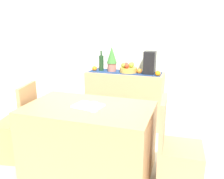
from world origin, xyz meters
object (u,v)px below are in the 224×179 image
Objects in this scene: chair_by_corner at (178,164)px; coffee_cup at (93,107)px; potted_plant at (112,58)px; chair_near_window at (18,137)px; dining_table at (89,140)px; open_book at (88,106)px; wine_bottle at (101,63)px; fruit_bowl at (128,70)px; sideboard_console at (125,98)px; coffee_maker at (150,63)px.

coffee_cup is at bearing -173.12° from chair_by_corner.
chair_near_window is (-0.71, -1.35, -0.76)m from potted_plant.
dining_table is 4.59× the size of open_book.
coffee_cup is at bearing -72.51° from wine_bottle.
wine_bottle is (-0.43, 0.00, 0.08)m from fruit_bowl.
open_book is (-0.02, -1.36, 0.34)m from sideboard_console.
coffee_maker reaches higher than chair_near_window.
coffee_cup is at bearing -45.62° from dining_table.
coffee_maker is 1.62m from chair_by_corner.
potted_plant is at bearing 108.51° from open_book.
potted_plant reaches higher than chair_by_corner.
sideboard_console is at bearing 55.69° from chair_near_window.
open_book is at bearing -81.93° from potted_plant.
chair_near_window is at bearing -133.65° from coffee_maker.
dining_table is 1.43× the size of chair_by_corner.
coffee_cup is (0.10, -0.10, 0.03)m from open_book.
fruit_bowl is 1.37m from open_book.
open_book is 0.31× the size of chair_by_corner.
fruit_bowl is 0.83× the size of wine_bottle.
fruit_bowl is at bearing 87.05° from dining_table.
fruit_bowl is at bearing 0.00° from wine_bottle.
chair_near_window is (-0.92, -1.35, -0.15)m from sideboard_console.
sideboard_console is 0.65m from potted_plant.
potted_plant reaches higher than dining_table.
fruit_bowl reaches higher than sideboard_console.
sideboard_console is 1.64m from chair_near_window.
wine_bottle reaches higher than dining_table.
wine_bottle is 0.75m from coffee_maker.
coffee_cup is at bearing -101.19° from coffee_maker.
sideboard_console is 0.90× the size of dining_table.
chair_by_corner is at bearing -68.95° from coffee_maker.
chair_by_corner reaches higher than sideboard_console.
coffee_maker is 1.50m from coffee_cup.
coffee_cup is (0.03, -1.45, -0.08)m from fruit_bowl.
chair_by_corner is (0.91, -0.00, -0.10)m from dining_table.
chair_near_window is (-0.98, -1.35, -0.60)m from fruit_bowl.
sideboard_console is 3.03× the size of potted_plant.
chair_by_corner reaches higher than dining_table.
potted_plant reaches higher than open_book.
potted_plant reaches higher than wine_bottle.
fruit_bowl is 0.20× the size of dining_table.
open_book is at bearing -75.05° from wine_bottle.
open_book is (0.00, -0.00, 0.38)m from dining_table.
fruit_bowl is 1.70m from chair_by_corner.
fruit_bowl is 1.45m from dining_table.
sideboard_console is 1.28× the size of chair_near_window.
potted_plant is at bearing 180.00° from coffee_maker.
fruit_bowl reaches higher than dining_table.
coffee_maker is (0.75, 0.00, 0.04)m from wine_bottle.
dining_table is at bearing 117.17° from open_book.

